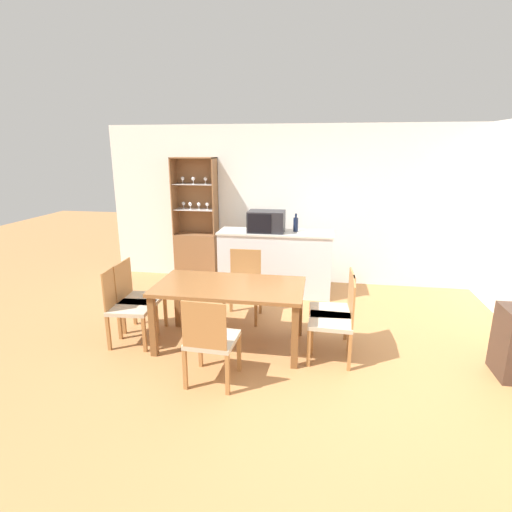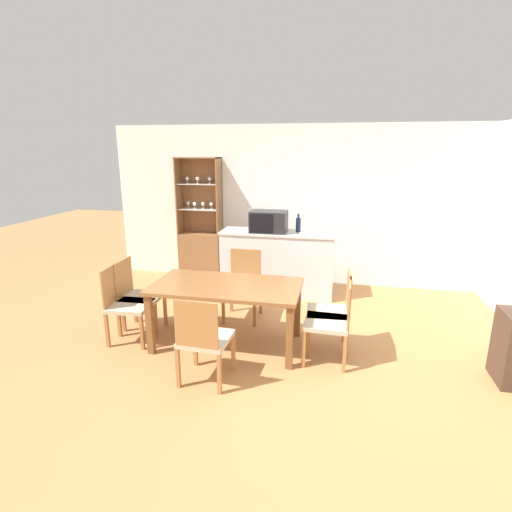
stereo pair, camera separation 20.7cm
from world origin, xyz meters
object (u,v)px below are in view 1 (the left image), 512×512
dining_chair_side_right_near (336,320)px  dining_chair_head_far (243,285)px  dining_table (230,292)px  dining_chair_head_near (211,340)px  display_cabinet (197,245)px  dining_chair_side_right_far (335,310)px  dining_chair_side_left_near (128,306)px  wine_bottle (296,224)px  dining_chair_side_left_far (138,298)px  microwave (266,221)px

dining_chair_side_right_near → dining_chair_head_far: bearing=54.3°
dining_chair_head_far → dining_chair_side_right_near: (1.16, -0.91, 0.00)m
dining_table → dining_chair_head_near: 0.80m
display_cabinet → dining_chair_head_far: 1.86m
dining_chair_side_right_far → dining_chair_head_far: bearing=57.6°
dining_chair_side_left_near → wine_bottle: size_ratio=3.28×
dining_chair_side_left_far → microwave: microwave is taller
display_cabinet → dining_table: 2.52m
dining_chair_head_far → dining_chair_side_right_far: 1.33m
dining_chair_side_right_far → dining_chair_side_right_near: 0.27m
dining_chair_side_right_far → dining_chair_side_left_near: size_ratio=1.00×
dining_chair_head_near → dining_chair_side_left_far: size_ratio=1.00×
dining_chair_head_far → dining_chair_side_left_far: same height
dining_chair_head_near → microwave: bearing=89.2°
display_cabinet → wine_bottle: display_cabinet is taller
dining_table → wine_bottle: wine_bottle is taller
display_cabinet → dining_chair_head_near: (1.10, -3.05, -0.14)m
dining_chair_head_near → dining_chair_side_right_near: same height
dining_table → dining_chair_side_left_near: 1.19m
dining_chair_side_left_near → dining_table: bearing=92.4°
dining_chair_side_right_far → dining_chair_side_left_near: (-2.33, -0.27, 0.00)m
dining_chair_head_near → wine_bottle: size_ratio=3.28×
microwave → dining_chair_side_left_far: bearing=-129.5°
display_cabinet → dining_chair_side_right_near: bearing=-46.7°
display_cabinet → dining_chair_side_left_far: display_cabinet is taller
dining_chair_side_right_far → microwave: microwave is taller
dining_chair_side_left_far → display_cabinet: bearing=176.5°
dining_table → dining_chair_side_left_far: bearing=173.6°
dining_chair_side_right_far → dining_chair_side_right_near: same height
dining_table → dining_chair_side_right_near: (1.16, -0.13, -0.18)m
dining_chair_head_far → dining_chair_side_left_far: size_ratio=1.00×
dining_table → dining_chair_side_right_near: 1.18m
dining_chair_side_left_near → wine_bottle: (1.76, 1.97, 0.63)m
dining_chair_head_far → dining_chair_side_left_near: size_ratio=1.00×
dining_chair_side_left_far → microwave: bearing=138.6°
dining_chair_side_left_far → dining_chair_side_right_near: same height
dining_table → dining_chair_side_left_far: dining_chair_side_left_far is taller
dining_chair_head_near → dining_chair_head_far: size_ratio=1.00×
display_cabinet → dining_chair_side_right_far: 3.12m
display_cabinet → dining_chair_side_right_near: (2.27, -2.40, -0.14)m
dining_chair_side_left_near → wine_bottle: wine_bottle is taller
display_cabinet → wine_bottle: bearing=-14.5°
microwave → dining_chair_side_left_near: bearing=-125.3°
dining_table → dining_chair_head_near: size_ratio=1.84×
dining_table → wine_bottle: 1.98m
dining_chair_side_right_near → dining_table: bearing=85.9°
wine_bottle → microwave: bearing=-167.2°
dining_chair_side_left_far → dining_chair_side_right_near: size_ratio=1.00×
display_cabinet → dining_table: size_ratio=1.25×
dining_chair_side_right_near → wine_bottle: bearing=18.6°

